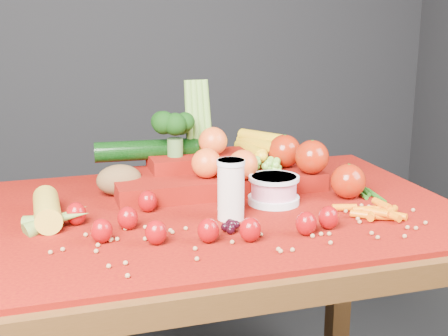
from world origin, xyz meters
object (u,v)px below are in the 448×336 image
object	(u,v)px
table	(226,250)
yogurt_bowl	(274,189)
produce_mound	(227,164)
milk_glass	(231,187)

from	to	relation	value
table	yogurt_bowl	world-z (taller)	yogurt_bowl
produce_mound	milk_glass	bearing A→B (deg)	-105.10
table	produce_mound	bearing A→B (deg)	72.70
yogurt_bowl	produce_mound	xyz separation A→B (m)	(-0.07, 0.16, 0.02)
milk_glass	produce_mound	size ratio (longest dim) A/B	0.22
table	milk_glass	distance (m)	0.20
table	yogurt_bowl	xyz separation A→B (m)	(0.11, -0.01, 0.14)
table	yogurt_bowl	distance (m)	0.18
table	produce_mound	world-z (taller)	produce_mound
milk_glass	yogurt_bowl	size ratio (longest dim) A/B	1.10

